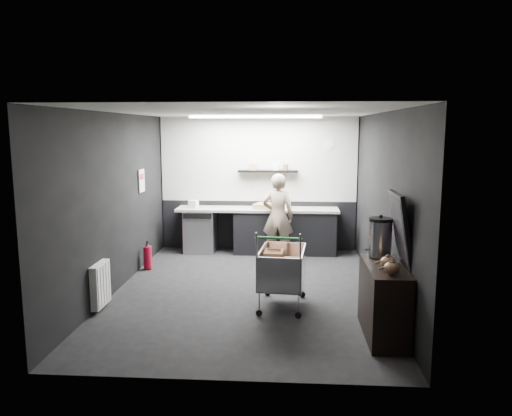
{
  "coord_description": "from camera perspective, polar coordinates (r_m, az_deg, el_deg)",
  "views": [
    {
      "loc": [
        0.63,
        -7.31,
        2.46
      ],
      "look_at": [
        0.11,
        0.4,
        1.23
      ],
      "focal_mm": 35.0,
      "sensor_mm": 36.0,
      "label": 1
    }
  ],
  "objects": [
    {
      "name": "floor",
      "position": [
        7.74,
        -1.02,
        -9.47
      ],
      "size": [
        5.5,
        5.5,
        0.0
      ],
      "primitive_type": "plane",
      "color": "black",
      "rests_on": "ground"
    },
    {
      "name": "cardboard_box",
      "position": [
        9.81,
        1.37,
        0.21
      ],
      "size": [
        0.6,
        0.53,
        0.1
      ],
      "primitive_type": "cube",
      "rotation": [
        0.0,
        0.0,
        -0.33
      ],
      "color": "tan",
      "rests_on": "prep_counter"
    },
    {
      "name": "ceiling_strip",
      "position": [
        9.19,
        -0.08,
        10.37
      ],
      "size": [
        2.4,
        0.2,
        0.04
      ],
      "primitive_type": "cube",
      "color": "white",
      "rests_on": "ceiling"
    },
    {
      "name": "kitchen_wall_panel",
      "position": [
        10.08,
        0.27,
        5.6
      ],
      "size": [
        3.95,
        0.02,
        1.7
      ],
      "primitive_type": "cube",
      "color": "silver",
      "rests_on": "wall_back"
    },
    {
      "name": "person",
      "position": [
        9.43,
        2.51,
        -0.97
      ],
      "size": [
        0.65,
        0.47,
        1.64
      ],
      "primitive_type": "imported",
      "rotation": [
        0.0,
        0.0,
        2.99
      ],
      "color": "beige",
      "rests_on": "floor"
    },
    {
      "name": "poster_red_band",
      "position": [
        9.04,
        -12.94,
        3.5
      ],
      "size": [
        0.02,
        0.22,
        0.1
      ],
      "primitive_type": "cube",
      "color": "red",
      "rests_on": "poster"
    },
    {
      "name": "fire_extinguisher",
      "position": [
        9.02,
        -12.28,
        -5.42
      ],
      "size": [
        0.15,
        0.15,
        0.49
      ],
      "color": "#B00B25",
      "rests_on": "floor"
    },
    {
      "name": "shopping_cart",
      "position": [
        6.97,
        2.97,
        -7.05
      ],
      "size": [
        0.68,
        1.04,
        1.1
      ],
      "color": "silver",
      "rests_on": "floor"
    },
    {
      "name": "pink_tub",
      "position": [
        9.84,
        3.4,
        0.53
      ],
      "size": [
        0.2,
        0.2,
        0.2
      ],
      "primitive_type": "cylinder",
      "color": "#F9D8D9",
      "rests_on": "prep_counter"
    },
    {
      "name": "wall_clock",
      "position": [
        10.07,
        8.31,
        7.21
      ],
      "size": [
        0.2,
        0.03,
        0.2
      ],
      "primitive_type": "cylinder",
      "rotation": [
        1.57,
        0.0,
        0.0
      ],
      "color": "white",
      "rests_on": "wall_back"
    },
    {
      "name": "prep_counter",
      "position": [
        9.95,
        0.93,
        -2.55
      ],
      "size": [
        3.2,
        0.61,
        0.9
      ],
      "color": "black",
      "rests_on": "floor"
    },
    {
      "name": "floating_shelf",
      "position": [
        9.98,
        1.38,
        4.23
      ],
      "size": [
        1.2,
        0.22,
        0.04
      ],
      "primitive_type": "cube",
      "color": "black",
      "rests_on": "wall_back"
    },
    {
      "name": "dado_panel",
      "position": [
        10.25,
        0.26,
        -1.96
      ],
      "size": [
        3.95,
        0.02,
        1.0
      ],
      "primitive_type": "cube",
      "color": "black",
      "rests_on": "wall_back"
    },
    {
      "name": "ceiling",
      "position": [
        7.34,
        -1.08,
        10.93
      ],
      "size": [
        5.5,
        5.5,
        0.0
      ],
      "primitive_type": "plane",
      "rotation": [
        3.14,
        0.0,
        0.0
      ],
      "color": "silver",
      "rests_on": "wall_back"
    },
    {
      "name": "radiator",
      "position": [
        7.22,
        -17.36,
        -8.35
      ],
      "size": [
        0.1,
        0.5,
        0.6
      ],
      "primitive_type": "cube",
      "color": "white",
      "rests_on": "wall_left"
    },
    {
      "name": "wall_back",
      "position": [
        10.14,
        0.27,
        2.78
      ],
      "size": [
        5.5,
        0.0,
        5.5
      ],
      "primitive_type": "plane",
      "rotation": [
        1.57,
        0.0,
        0.0
      ],
      "color": "black",
      "rests_on": "floor"
    },
    {
      "name": "poster",
      "position": [
        9.04,
        -12.95,
        3.06
      ],
      "size": [
        0.02,
        0.3,
        0.4
      ],
      "primitive_type": "cube",
      "color": "white",
      "rests_on": "wall_left"
    },
    {
      "name": "wall_right",
      "position": [
        7.52,
        14.31,
        0.29
      ],
      "size": [
        0.0,
        5.5,
        5.5
      ],
      "primitive_type": "plane",
      "rotation": [
        1.57,
        0.0,
        -1.57
      ],
      "color": "black",
      "rests_on": "floor"
    },
    {
      "name": "wall_front",
      "position": [
        4.74,
        -3.89,
        -4.52
      ],
      "size": [
        5.5,
        0.0,
        5.5
      ],
      "primitive_type": "plane",
      "rotation": [
        -1.57,
        0.0,
        0.0
      ],
      "color": "black",
      "rests_on": "floor"
    },
    {
      "name": "wall_left",
      "position": [
        7.85,
        -15.76,
        0.59
      ],
      "size": [
        0.0,
        5.5,
        5.5
      ],
      "primitive_type": "plane",
      "rotation": [
        1.57,
        0.0,
        1.57
      ],
      "color": "black",
      "rests_on": "floor"
    },
    {
      "name": "sideboard",
      "position": [
        6.22,
        14.46,
        -9.11
      ],
      "size": [
        0.49,
        1.16,
        1.73
      ],
      "color": "black",
      "rests_on": "floor"
    },
    {
      "name": "white_container",
      "position": [
        9.98,
        -7.16,
        0.44
      ],
      "size": [
        0.2,
        0.18,
        0.15
      ],
      "primitive_type": "cube",
      "rotation": [
        0.0,
        0.0,
        -0.34
      ],
      "color": "white",
      "rests_on": "prep_counter"
    }
  ]
}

